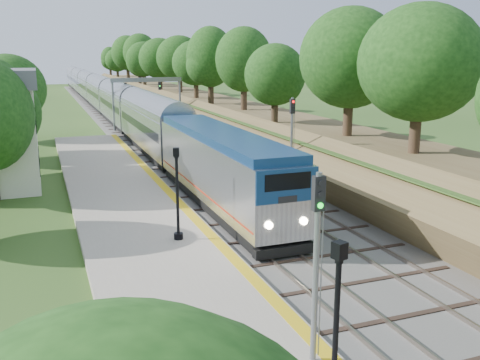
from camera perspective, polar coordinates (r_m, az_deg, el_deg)
name	(u,v)px	position (r m, az deg, el deg)	size (l,w,h in m)	color
trackbed	(137,124)	(70.42, -10.93, 5.85)	(9.50, 170.00, 0.28)	#4C4944
platform	(149,238)	(26.77, -9.73, -6.14)	(6.40, 68.00, 0.38)	gray
yellow_stripe	(204,228)	(27.34, -3.86, -5.12)	(0.55, 68.00, 0.01)	gold
embankment	(199,107)	(72.07, -4.39, 7.73)	(10.64, 170.00, 11.70)	brown
signal_gantry	(147,89)	(65.13, -9.93, 9.50)	(8.40, 0.38, 6.20)	slate
trees_behind_platform	(12,143)	(29.89, -23.15, 3.62)	(7.82, 53.32, 7.21)	#332316
train	(102,96)	(89.92, -14.53, 8.66)	(2.99, 140.24, 4.39)	black
lamppost_mid	(335,340)	(13.49, 10.14, -16.49)	(0.44, 0.44, 4.49)	black
lamppost_far	(177,199)	(25.29, -6.69, -2.04)	(0.44, 0.44, 4.43)	black
signal_platform	(317,249)	(14.96, 8.17, -7.27)	(0.33, 0.26, 5.59)	slate
signal_farside	(292,132)	(36.47, 5.55, 5.08)	(0.33, 0.26, 6.04)	slate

